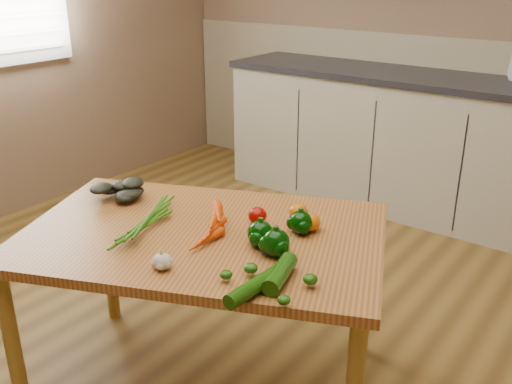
{
  "coord_description": "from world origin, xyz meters",
  "views": [
    {
      "loc": [
        1.37,
        -1.31,
        1.55
      ],
      "look_at": [
        0.2,
        0.28,
        0.75
      ],
      "focal_mm": 40.0,
      "sensor_mm": 36.0,
      "label": 1
    }
  ],
  "objects_px": {
    "garlic_bulb": "(162,261)",
    "tomato_a": "(258,216)",
    "pepper_c": "(276,243)",
    "table": "(203,250)",
    "tomato_b": "(298,212)",
    "carrot_bunch": "(192,224)",
    "zucchini_a": "(280,274)",
    "leafy_greens": "(119,189)",
    "tomato_c": "(310,222)",
    "zucchini_b": "(254,287)",
    "pepper_b": "(301,222)",
    "pepper_a": "(261,234)"
  },
  "relations": [
    {
      "from": "pepper_b",
      "to": "tomato_c",
      "type": "relative_size",
      "value": 1.14
    },
    {
      "from": "table",
      "to": "pepper_b",
      "type": "bearing_deg",
      "value": 10.8
    },
    {
      "from": "pepper_b",
      "to": "carrot_bunch",
      "type": "bearing_deg",
      "value": -144.77
    },
    {
      "from": "tomato_c",
      "to": "zucchini_b",
      "type": "xyz_separation_m",
      "value": [
        0.09,
        -0.45,
        -0.01
      ]
    },
    {
      "from": "garlic_bulb",
      "to": "zucchini_b",
      "type": "bearing_deg",
      "value": 9.75
    },
    {
      "from": "carrot_bunch",
      "to": "zucchini_a",
      "type": "height_order",
      "value": "carrot_bunch"
    },
    {
      "from": "tomato_a",
      "to": "tomato_b",
      "type": "xyz_separation_m",
      "value": [
        0.1,
        0.11,
        0.0
      ]
    },
    {
      "from": "tomato_a",
      "to": "tomato_b",
      "type": "height_order",
      "value": "tomato_b"
    },
    {
      "from": "garlic_bulb",
      "to": "tomato_b",
      "type": "xyz_separation_m",
      "value": [
        0.14,
        0.55,
        0.01
      ]
    },
    {
      "from": "tomato_b",
      "to": "carrot_bunch",
      "type": "bearing_deg",
      "value": -128.43
    },
    {
      "from": "table",
      "to": "pepper_a",
      "type": "height_order",
      "value": "pepper_a"
    },
    {
      "from": "garlic_bulb",
      "to": "table",
      "type": "bearing_deg",
      "value": 105.86
    },
    {
      "from": "table",
      "to": "tomato_b",
      "type": "relative_size",
      "value": 21.1
    },
    {
      "from": "table",
      "to": "tomato_b",
      "type": "height_order",
      "value": "tomato_b"
    },
    {
      "from": "pepper_b",
      "to": "zucchini_a",
      "type": "relative_size",
      "value": 0.44
    },
    {
      "from": "tomato_c",
      "to": "zucchini_b",
      "type": "bearing_deg",
      "value": -78.99
    },
    {
      "from": "carrot_bunch",
      "to": "zucchini_b",
      "type": "height_order",
      "value": "carrot_bunch"
    },
    {
      "from": "leafy_greens",
      "to": "zucchini_b",
      "type": "relative_size",
      "value": 0.84
    },
    {
      "from": "tomato_c",
      "to": "zucchini_b",
      "type": "height_order",
      "value": "tomato_c"
    },
    {
      "from": "tomato_a",
      "to": "zucchini_b",
      "type": "height_order",
      "value": "tomato_a"
    },
    {
      "from": "garlic_bulb",
      "to": "pepper_c",
      "type": "distance_m",
      "value": 0.36
    },
    {
      "from": "garlic_bulb",
      "to": "zucchini_a",
      "type": "distance_m",
      "value": 0.37
    },
    {
      "from": "tomato_c",
      "to": "garlic_bulb",
      "type": "bearing_deg",
      "value": -114.09
    },
    {
      "from": "garlic_bulb",
      "to": "tomato_c",
      "type": "xyz_separation_m",
      "value": [
        0.23,
        0.5,
        0.01
      ]
    },
    {
      "from": "tomato_c",
      "to": "pepper_a",
      "type": "bearing_deg",
      "value": -110.64
    },
    {
      "from": "leafy_greens",
      "to": "tomato_c",
      "type": "relative_size",
      "value": 2.52
    },
    {
      "from": "table",
      "to": "tomato_a",
      "type": "distance_m",
      "value": 0.23
    },
    {
      "from": "zucchini_b",
      "to": "garlic_bulb",
      "type": "bearing_deg",
      "value": -170.25
    },
    {
      "from": "tomato_a",
      "to": "tomato_b",
      "type": "relative_size",
      "value": 0.97
    },
    {
      "from": "tomato_a",
      "to": "table",
      "type": "bearing_deg",
      "value": -124.99
    },
    {
      "from": "garlic_bulb",
      "to": "tomato_a",
      "type": "bearing_deg",
      "value": 84.82
    },
    {
      "from": "carrot_bunch",
      "to": "garlic_bulb",
      "type": "height_order",
      "value": "carrot_bunch"
    },
    {
      "from": "pepper_a",
      "to": "pepper_b",
      "type": "height_order",
      "value": "pepper_a"
    },
    {
      "from": "garlic_bulb",
      "to": "tomato_a",
      "type": "xyz_separation_m",
      "value": [
        0.04,
        0.44,
        0.01
      ]
    },
    {
      "from": "pepper_b",
      "to": "zucchini_b",
      "type": "xyz_separation_m",
      "value": [
        0.1,
        -0.41,
        -0.02
      ]
    },
    {
      "from": "tomato_a",
      "to": "zucchini_a",
      "type": "bearing_deg",
      "value": -44.31
    },
    {
      "from": "carrot_bunch",
      "to": "leafy_greens",
      "type": "height_order",
      "value": "leafy_greens"
    },
    {
      "from": "tomato_c",
      "to": "zucchini_a",
      "type": "bearing_deg",
      "value": -72.64
    },
    {
      "from": "garlic_bulb",
      "to": "pepper_b",
      "type": "distance_m",
      "value": 0.51
    },
    {
      "from": "tomato_a",
      "to": "zucchini_a",
      "type": "height_order",
      "value": "tomato_a"
    },
    {
      "from": "garlic_bulb",
      "to": "tomato_a",
      "type": "height_order",
      "value": "tomato_a"
    },
    {
      "from": "zucchini_b",
      "to": "tomato_b",
      "type": "bearing_deg",
      "value": 108.88
    },
    {
      "from": "leafy_greens",
      "to": "tomato_b",
      "type": "distance_m",
      "value": 0.72
    },
    {
      "from": "tomato_a",
      "to": "tomato_c",
      "type": "relative_size",
      "value": 0.96
    },
    {
      "from": "tomato_b",
      "to": "zucchini_b",
      "type": "bearing_deg",
      "value": -71.12
    },
    {
      "from": "carrot_bunch",
      "to": "zucchini_a",
      "type": "xyz_separation_m",
      "value": [
        0.44,
        -0.09,
        -0.0
      ]
    },
    {
      "from": "table",
      "to": "zucchini_a",
      "type": "height_order",
      "value": "zucchini_a"
    },
    {
      "from": "pepper_b",
      "to": "tomato_a",
      "type": "distance_m",
      "value": 0.17
    },
    {
      "from": "leafy_greens",
      "to": "pepper_b",
      "type": "relative_size",
      "value": 2.2
    },
    {
      "from": "table",
      "to": "zucchini_b",
      "type": "height_order",
      "value": "zucchini_b"
    }
  ]
}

